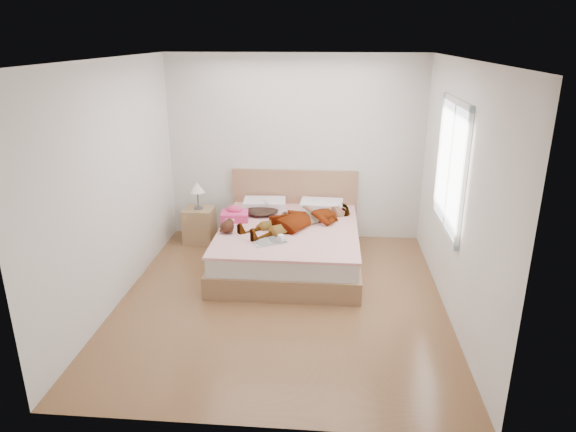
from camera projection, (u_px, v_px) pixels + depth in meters
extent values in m
plane|color=#4F3018|center=(282.00, 299.00, 5.78)|extent=(4.00, 4.00, 0.00)
imported|color=white|center=(300.00, 216.00, 6.57)|extent=(1.67, 1.54, 0.23)
ellipsoid|color=black|center=(261.00, 209.00, 7.06)|extent=(0.59, 0.68, 0.09)
cube|color=silver|center=(265.00, 201.00, 6.97)|extent=(0.09, 0.10, 0.05)
plane|color=white|center=(281.00, 59.00, 4.91)|extent=(4.00, 4.00, 0.00)
plane|color=silver|center=(295.00, 149.00, 7.23)|extent=(3.60, 0.00, 3.60)
plane|color=silver|center=(252.00, 272.00, 3.47)|extent=(3.60, 0.00, 3.60)
plane|color=silver|center=(114.00, 185.00, 5.49)|extent=(0.00, 4.00, 4.00)
plane|color=silver|center=(457.00, 193.00, 5.20)|extent=(0.00, 4.00, 4.00)
cube|color=white|center=(451.00, 167.00, 5.42)|extent=(0.02, 1.10, 1.30)
cube|color=silver|center=(464.00, 182.00, 4.88)|extent=(0.04, 0.06, 1.42)
cube|color=silver|center=(440.00, 155.00, 5.97)|extent=(0.04, 0.06, 1.42)
cube|color=silver|center=(444.00, 227.00, 5.65)|extent=(0.04, 1.22, 0.06)
cube|color=silver|center=(458.00, 101.00, 5.19)|extent=(0.04, 1.22, 0.06)
cube|color=silver|center=(450.00, 167.00, 5.42)|extent=(0.03, 0.04, 1.30)
cube|color=brown|center=(289.00, 255.00, 6.63)|extent=(1.78, 2.08, 0.26)
cube|color=silver|center=(289.00, 238.00, 6.55)|extent=(1.70, 2.00, 0.22)
cube|color=white|center=(289.00, 229.00, 6.51)|extent=(1.74, 2.04, 0.03)
cube|color=brown|center=(294.00, 204.00, 7.46)|extent=(1.80, 0.07, 1.00)
cube|color=white|center=(265.00, 204.00, 7.19)|extent=(0.61, 0.44, 0.13)
cube|color=white|center=(322.00, 206.00, 7.13)|extent=(0.60, 0.43, 0.13)
cube|color=#F8437D|center=(235.00, 216.00, 6.74)|extent=(0.38, 0.32, 0.11)
ellipsoid|color=#D53A7A|center=(234.00, 210.00, 6.76)|extent=(0.24, 0.21, 0.10)
cube|color=white|center=(270.00, 241.00, 6.05)|extent=(0.46, 0.40, 0.01)
cube|color=white|center=(262.00, 242.00, 6.02)|extent=(0.29, 0.32, 0.02)
cube|color=#252525|center=(278.00, 239.00, 6.09)|extent=(0.29, 0.32, 0.02)
cylinder|color=white|center=(281.00, 238.00, 6.04)|extent=(0.09, 0.09, 0.09)
torus|color=white|center=(284.00, 239.00, 6.03)|extent=(0.06, 0.02, 0.06)
cylinder|color=black|center=(281.00, 236.00, 6.03)|extent=(0.08, 0.08, 0.00)
ellipsoid|color=black|center=(227.00, 227.00, 6.31)|extent=(0.19, 0.21, 0.15)
ellipsoid|color=#F3E0CB|center=(227.00, 226.00, 6.29)|extent=(0.10, 0.11, 0.07)
sphere|color=black|center=(229.00, 223.00, 6.41)|extent=(0.11, 0.11, 0.11)
sphere|color=pink|center=(227.00, 220.00, 6.44)|extent=(0.04, 0.04, 0.04)
sphere|color=pink|center=(233.00, 220.00, 6.43)|extent=(0.04, 0.04, 0.04)
ellipsoid|color=black|center=(221.00, 231.00, 6.29)|extent=(0.05, 0.07, 0.03)
ellipsoid|color=black|center=(231.00, 231.00, 6.27)|extent=(0.05, 0.07, 0.03)
cube|color=olive|center=(199.00, 225.00, 7.31)|extent=(0.43, 0.38, 0.51)
cylinder|color=#4F4F4F|center=(198.00, 208.00, 7.23)|extent=(0.13, 0.13, 0.02)
cylinder|color=#4F4F4F|center=(198.00, 199.00, 7.18)|extent=(0.02, 0.02, 0.26)
cone|color=white|center=(197.00, 187.00, 7.12)|extent=(0.21, 0.21, 0.15)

